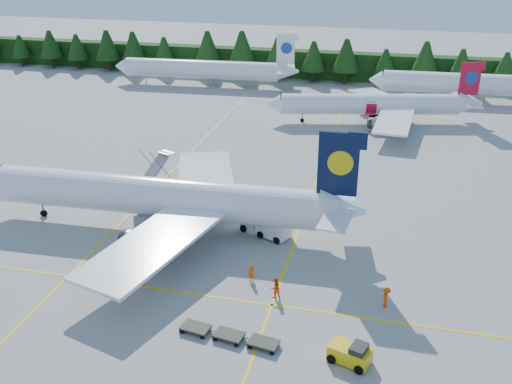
% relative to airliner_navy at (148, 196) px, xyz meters
% --- Properties ---
extents(ground, '(320.00, 320.00, 0.00)m').
position_rel_airliner_navy_xyz_m(ground, '(10.35, -5.30, -3.75)').
color(ground, '#9E9F99').
rests_on(ground, ground).
extents(taxi_stripe_a, '(0.25, 120.00, 0.01)m').
position_rel_airliner_navy_xyz_m(taxi_stripe_a, '(-3.65, 14.70, -3.74)').
color(taxi_stripe_a, yellow).
rests_on(taxi_stripe_a, ground).
extents(taxi_stripe_b, '(0.25, 120.00, 0.01)m').
position_rel_airliner_navy_xyz_m(taxi_stripe_b, '(16.35, 14.70, -3.74)').
color(taxi_stripe_b, yellow).
rests_on(taxi_stripe_b, ground).
extents(taxi_stripe_cross, '(80.00, 0.25, 0.01)m').
position_rel_airliner_navy_xyz_m(taxi_stripe_cross, '(10.35, -11.30, -3.74)').
color(taxi_stripe_cross, yellow).
rests_on(taxi_stripe_cross, ground).
extents(treeline_hedge, '(220.00, 4.00, 6.00)m').
position_rel_airliner_navy_xyz_m(treeline_hedge, '(10.35, 76.70, -0.75)').
color(treeline_hedge, black).
rests_on(treeline_hedge, ground).
extents(airliner_navy, '(42.88, 35.26, 12.46)m').
position_rel_airliner_navy_xyz_m(airliner_navy, '(0.00, 0.00, 0.00)').
color(airliner_navy, white).
rests_on(airliner_navy, ground).
extents(airliner_red, '(35.44, 28.84, 10.45)m').
position_rel_airliner_navy_xyz_m(airliner_red, '(20.89, 45.16, -0.60)').
color(airliner_red, white).
rests_on(airliner_red, ground).
extents(airliner_far_left, '(39.44, 6.04, 11.46)m').
position_rel_airliner_navy_xyz_m(airliner_far_left, '(-16.26, 63.50, -0.15)').
color(airliner_far_left, white).
rests_on(airliner_far_left, ground).
extents(airliner_far_right, '(40.08, 5.81, 11.65)m').
position_rel_airliner_navy_xyz_m(airliner_far_right, '(38.93, 63.21, -0.10)').
color(airliner_far_right, white).
rests_on(airliner_far_right, ground).
extents(airstairs, '(5.46, 7.01, 4.13)m').
position_rel_airliner_navy_xyz_m(airstairs, '(-4.44, 9.03, -2.85)').
color(airstairs, white).
rests_on(airstairs, ground).
extents(service_truck, '(5.97, 4.08, 2.71)m').
position_rel_airliner_navy_xyz_m(service_truck, '(12.95, 1.34, -2.40)').
color(service_truck, white).
rests_on(service_truck, ground).
extents(baggage_tug, '(3.52, 2.60, 1.68)m').
position_rel_airliner_navy_xyz_m(baggage_tug, '(23.72, -17.09, -2.92)').
color(baggage_tug, '#E3BA0C').
rests_on(baggage_tug, ground).
extents(dolly_train, '(8.44, 2.39, 0.14)m').
position_rel_airliner_navy_xyz_m(dolly_train, '(13.95, -16.63, -3.31)').
color(dolly_train, '#353C2C').
rests_on(dolly_train, ground).
extents(uld_pair, '(5.26, 3.94, 1.75)m').
position_rel_airliner_navy_xyz_m(uld_pair, '(1.30, -2.31, -2.57)').
color(uld_pair, '#353C2C').
rests_on(uld_pair, ground).
extents(crew_a, '(0.71, 0.52, 1.80)m').
position_rel_airliner_navy_xyz_m(crew_a, '(13.64, -7.92, -2.85)').
color(crew_a, '#EA4E04').
rests_on(crew_a, ground).
extents(crew_b, '(1.22, 1.21, 1.99)m').
position_rel_airliner_navy_xyz_m(crew_b, '(16.36, -10.00, -2.75)').
color(crew_b, '#EB4204').
rests_on(crew_b, ground).
extents(crew_c, '(0.64, 0.87, 1.95)m').
position_rel_airliner_navy_xyz_m(crew_c, '(26.11, -9.21, -2.77)').
color(crew_c, '#D94B04').
rests_on(crew_c, ground).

